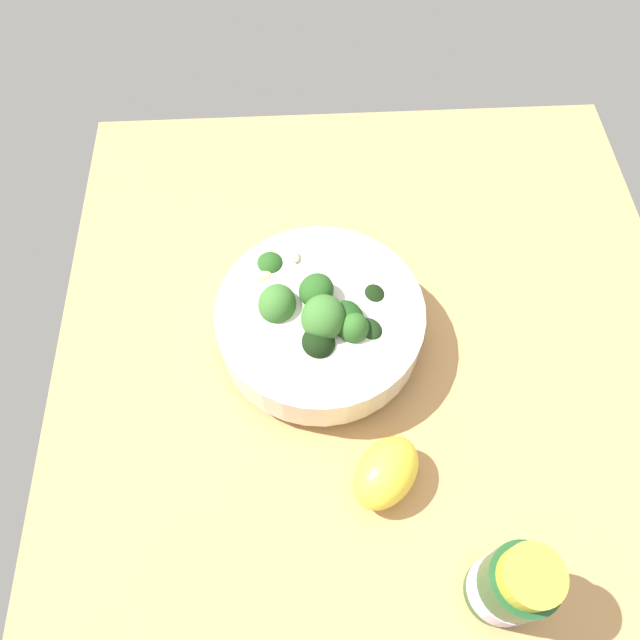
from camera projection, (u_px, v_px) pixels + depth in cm
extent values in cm
cube|color=tan|center=(371.00, 339.00, 67.68)|extent=(68.18, 68.18, 4.15)
cylinder|color=silver|center=(320.00, 335.00, 64.73)|extent=(11.63, 11.63, 1.50)
cylinder|color=silver|center=(320.00, 321.00, 62.13)|extent=(21.15, 21.15, 4.50)
cylinder|color=beige|center=(320.00, 312.00, 60.52)|extent=(17.55, 17.55, 0.80)
cylinder|color=#3C7A32|center=(272.00, 276.00, 65.13)|extent=(1.66, 1.79, 1.57)
ellipsoid|color=#23511C|center=(271.00, 267.00, 63.66)|extent=(4.01, 4.35, 3.38)
cylinder|color=#2F662B|center=(373.00, 307.00, 63.11)|extent=(1.37, 1.65, 1.79)
ellipsoid|color=black|center=(374.00, 299.00, 61.74)|extent=(4.23, 4.55, 3.44)
cylinder|color=#4A8F3C|center=(353.00, 336.00, 60.18)|extent=(1.92, 1.94, 1.46)
ellipsoid|color=#2D6023|center=(353.00, 328.00, 58.75)|extent=(4.41, 4.66, 3.90)
cylinder|color=#589D47|center=(319.00, 329.00, 61.14)|extent=(1.47, 1.42, 1.66)
ellipsoid|color=#386B2B|center=(319.00, 321.00, 59.82)|extent=(4.31, 3.60, 3.84)
cylinder|color=#4A8F3C|center=(369.00, 338.00, 60.84)|extent=(1.34, 1.33, 1.44)
ellipsoid|color=black|center=(370.00, 331.00, 59.65)|extent=(3.81, 4.19, 2.94)
cylinder|color=#589D47|center=(316.00, 300.00, 61.58)|extent=(1.42, 1.59, 1.90)
ellipsoid|color=#23511C|center=(316.00, 290.00, 59.97)|extent=(5.32, 4.92, 3.91)
cylinder|color=#2F662B|center=(323.00, 326.00, 59.83)|extent=(2.04, 2.15, 1.21)
ellipsoid|color=#386B2B|center=(323.00, 318.00, 58.41)|extent=(5.96, 6.29, 5.82)
cylinder|color=#589D47|center=(278.00, 313.00, 61.97)|extent=(1.76, 1.72, 1.82)
ellipsoid|color=#386B2B|center=(277.00, 302.00, 60.20)|extent=(5.44, 5.45, 4.62)
cylinder|color=#4A8F3C|center=(319.00, 351.00, 59.91)|extent=(1.70, 1.40, 1.80)
ellipsoid|color=black|center=(319.00, 343.00, 58.33)|extent=(4.76, 4.67, 4.39)
cylinder|color=#3C7A32|center=(347.00, 330.00, 60.79)|extent=(1.73, 1.51, 1.90)
ellipsoid|color=#194216|center=(347.00, 321.00, 59.19)|extent=(4.61, 5.07, 4.72)
ellipsoid|color=#DBBC84|center=(262.00, 276.00, 59.86)|extent=(1.94, 1.31, 0.72)
ellipsoid|color=#DBBC84|center=(294.00, 255.00, 63.13)|extent=(1.42, 2.00, 0.38)
ellipsoid|color=#DBBC84|center=(319.00, 288.00, 61.66)|extent=(1.84, 1.99, 1.12)
ellipsoid|color=yellow|center=(386.00, 473.00, 55.57)|extent=(8.83, 9.11, 5.00)
cylinder|color=#194723|center=(510.00, 586.00, 48.78)|extent=(5.58, 5.58, 9.35)
cylinder|color=gold|center=(531.00, 577.00, 43.75)|extent=(4.61, 4.61, 2.26)
cylinder|color=silver|center=(505.00, 588.00, 49.93)|extent=(5.69, 5.69, 3.56)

